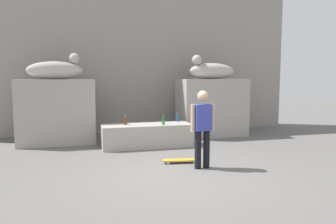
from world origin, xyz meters
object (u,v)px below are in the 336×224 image
at_px(bottle_green, 163,121).
at_px(bottle_brown, 125,121).
at_px(skater, 202,126).
at_px(statue_reclining_right, 211,70).
at_px(bottle_blue, 178,118).
at_px(statue_reclining_left, 57,70).
at_px(skateboard, 181,160).

height_order(bottle_green, bottle_brown, bottle_green).
distance_m(skater, bottle_green, 2.29).
bearing_deg(statue_reclining_right, bottle_blue, 26.95).
bearing_deg(bottle_green, statue_reclining_right, 35.22).
height_order(statue_reclining_left, bottle_brown, statue_reclining_left).
height_order(skater, bottle_blue, skater).
height_order(skateboard, bottle_green, bottle_green).
bearing_deg(skater, skateboard, -62.38).
bearing_deg(skateboard, statue_reclining_right, -114.43).
height_order(statue_reclining_right, bottle_blue, statue_reclining_right).
xyz_separation_m(statue_reclining_right, skateboard, (-2.02, -3.14, -2.10)).
bearing_deg(bottle_brown, statue_reclining_right, 20.35).
height_order(skateboard, bottle_blue, bottle_blue).
relative_size(bottle_green, bottle_brown, 1.02).
distance_m(statue_reclining_left, statue_reclining_right, 4.82).
xyz_separation_m(skateboard, bottle_brown, (-0.98, 2.02, 0.67)).
bearing_deg(skateboard, skater, 129.45).
bearing_deg(statue_reclining_left, skater, -61.45).
bearing_deg(statue_reclining_right, skateboard, 52.72).
bearing_deg(statue_reclining_left, bottle_green, -38.20).
height_order(skater, bottle_brown, skater).
bearing_deg(bottle_blue, skater, -96.05).
bearing_deg(statue_reclining_left, bottle_brown, -43.54).
bearing_deg(statue_reclining_right, statue_reclining_left, -4.59).
relative_size(statue_reclining_left, skater, 1.01).
bearing_deg(bottle_green, bottle_blue, 43.18).
bearing_deg(bottle_green, skater, -82.97).
height_order(statue_reclining_left, bottle_blue, statue_reclining_left).
bearing_deg(bottle_brown, statue_reclining_left, 148.23).
bearing_deg(skater, bottle_brown, -66.41).
bearing_deg(statue_reclining_right, bottle_brown, 15.88).
relative_size(statue_reclining_left, bottle_brown, 6.33).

